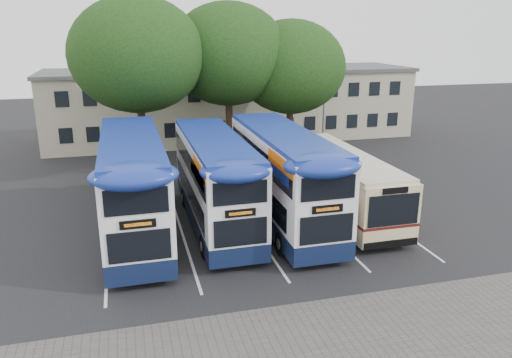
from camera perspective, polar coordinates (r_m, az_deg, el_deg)
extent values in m
plane|color=black|center=(21.91, 12.93, -9.72)|extent=(120.00, 120.00, 0.00)
cube|color=#595654|center=(17.29, 14.74, -17.68)|extent=(40.00, 6.00, 0.01)
cube|color=silver|center=(24.21, -16.57, -7.36)|extent=(0.12, 11.00, 0.01)
cube|color=silver|center=(24.29, -8.26, -6.70)|extent=(0.12, 11.00, 0.01)
cube|color=silver|center=(24.88, -0.19, -5.93)|extent=(0.12, 11.00, 0.01)
cube|color=silver|center=(25.92, 7.34, -5.11)|extent=(0.12, 11.00, 0.01)
cube|color=silver|center=(27.38, 14.16, -4.28)|extent=(0.12, 11.00, 0.01)
cube|color=#B4AC91|center=(45.68, -2.73, 8.51)|extent=(32.00, 8.00, 6.00)
cube|color=#4C4C4F|center=(45.34, -2.79, 12.32)|extent=(32.40, 8.40, 0.30)
cube|color=black|center=(42.04, -1.53, 5.99)|extent=(30.00, 0.06, 1.20)
cube|color=black|center=(41.60, -1.56, 9.78)|extent=(30.00, 0.06, 1.20)
cylinder|color=gray|center=(40.64, 7.82, 9.46)|extent=(0.14, 0.14, 9.00)
cube|color=gray|center=(40.31, 8.08, 15.81)|extent=(0.12, 0.80, 0.12)
cube|color=gray|center=(39.94, 8.31, 15.72)|extent=(0.25, 0.50, 0.12)
cylinder|color=black|center=(34.11, -12.84, 5.14)|extent=(0.50, 0.50, 5.90)
ellipsoid|color=black|center=(33.48, -13.41, 13.67)|extent=(8.64, 8.64, 7.35)
cylinder|color=black|center=(36.45, -3.07, 6.21)|extent=(0.50, 0.50, 5.81)
ellipsoid|color=black|center=(35.86, -3.20, 14.07)|extent=(8.38, 8.38, 7.12)
cylinder|color=black|center=(37.65, 3.86, 5.99)|extent=(0.50, 0.50, 5.10)
ellipsoid|color=black|center=(37.07, 3.99, 12.66)|extent=(7.94, 7.94, 6.75)
cube|color=#111C3E|center=(24.88, -13.55, -4.53)|extent=(2.74, 11.51, 0.88)
cube|color=white|center=(24.20, -13.89, 0.19)|extent=(2.74, 11.51, 3.40)
cube|color=navy|center=(23.77, -14.19, 4.24)|extent=(2.69, 11.28, 0.33)
cube|color=black|center=(24.79, -13.76, -1.66)|extent=(2.78, 10.20, 1.10)
cube|color=black|center=(24.00, -14.02, 1.94)|extent=(2.78, 10.85, 0.99)
cube|color=orange|center=(20.25, -9.95, 1.22)|extent=(0.02, 3.51, 0.60)
cube|color=black|center=(18.76, -13.35, -5.05)|extent=(1.32, 0.06, 0.33)
cylinder|color=black|center=(28.12, -16.28, -2.71)|extent=(0.33, 1.10, 1.10)
cylinder|color=black|center=(28.14, -11.24, -2.33)|extent=(0.33, 1.10, 1.10)
cylinder|color=black|center=(21.51, -16.48, -8.91)|extent=(0.33, 1.10, 1.10)
cylinder|color=black|center=(21.54, -9.82, -8.40)|extent=(0.33, 1.10, 1.10)
cube|color=#111C3E|center=(25.45, -4.59, -3.70)|extent=(2.60, 10.91, 0.83)
cube|color=white|center=(24.81, -4.70, 0.68)|extent=(2.60, 10.91, 3.22)
cube|color=navy|center=(24.40, -4.80, 4.43)|extent=(2.55, 10.69, 0.31)
cube|color=black|center=(25.36, -4.78, -1.04)|extent=(2.64, 9.66, 1.04)
cube|color=black|center=(24.62, -4.74, 2.31)|extent=(2.64, 10.29, 0.94)
cube|color=orange|center=(21.37, 0.42, 1.69)|extent=(0.02, 3.32, 0.57)
cube|color=black|center=(19.74, -1.79, -3.91)|extent=(1.25, 0.06, 0.31)
cylinder|color=black|center=(28.31, -8.10, -2.10)|extent=(0.31, 1.04, 1.04)
cylinder|color=black|center=(28.66, -3.44, -1.72)|extent=(0.31, 1.04, 1.04)
cylinder|color=black|center=(22.08, -5.88, -7.65)|extent=(0.31, 1.04, 1.04)
cylinder|color=black|center=(22.52, 0.07, -7.04)|extent=(0.31, 1.04, 1.04)
cube|color=#111C3E|center=(25.75, 3.04, -3.34)|extent=(2.71, 11.39, 0.87)
cube|color=white|center=(25.09, 3.12, 1.19)|extent=(2.71, 11.39, 3.36)
cube|color=navy|center=(24.68, 3.18, 5.08)|extent=(2.66, 11.17, 0.33)
cube|color=black|center=(25.65, 2.86, -0.60)|extent=(2.75, 10.09, 1.09)
cube|color=black|center=(24.90, 3.14, 2.88)|extent=(2.75, 10.74, 0.98)
cube|color=orange|center=(21.86, 9.63, 2.28)|extent=(0.02, 3.47, 0.60)
cube|color=black|center=(20.03, 8.18, -3.41)|extent=(1.30, 0.06, 0.33)
cylinder|color=black|center=(28.51, -1.36, -1.75)|extent=(0.33, 1.09, 1.09)
cylinder|color=black|center=(29.15, 3.33, -1.35)|extent=(0.33, 1.09, 1.09)
cylinder|color=black|center=(22.18, 2.99, -7.39)|extent=(0.33, 1.09, 1.09)
cylinder|color=black|center=(23.00, 8.85, -6.66)|extent=(0.33, 1.09, 1.09)
cube|color=#B4270C|center=(26.59, 5.07, 3.74)|extent=(0.02, 4.34, 0.92)
cube|color=beige|center=(27.18, 9.65, -0.32)|extent=(2.74, 10.96, 2.79)
cube|color=beige|center=(26.79, 9.80, 2.65)|extent=(2.63, 10.52, 0.22)
cube|color=black|center=(27.52, 9.23, 0.94)|extent=(2.78, 8.77, 0.99)
cube|color=#5B1512|center=(27.32, 9.60, -1.25)|extent=(2.77, 10.98, 0.13)
cube|color=black|center=(22.46, 15.46, -3.46)|extent=(2.41, 0.06, 1.42)
cylinder|color=black|center=(23.90, 10.47, -5.80)|extent=(0.33, 1.10, 1.10)
cylinder|color=black|center=(25.02, 15.63, -5.12)|extent=(0.33, 1.10, 1.10)
cylinder|color=black|center=(29.97, 4.80, -0.85)|extent=(0.33, 1.10, 1.10)
cylinder|color=black|center=(30.87, 9.13, -0.48)|extent=(0.33, 1.10, 1.10)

